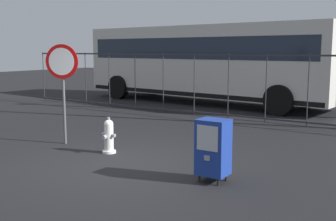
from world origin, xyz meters
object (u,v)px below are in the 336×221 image
(fire_hydrant, at_px, (109,136))
(newspaper_box_primary, at_px, (213,147))
(stop_sign, at_px, (62,73))
(bus_near, at_px, (206,60))

(fire_hydrant, distance_m, newspaper_box_primary, 2.71)
(fire_hydrant, height_order, newspaper_box_primary, newspaper_box_primary)
(fire_hydrant, relative_size, stop_sign, 0.33)
(fire_hydrant, bearing_deg, newspaper_box_primary, -10.88)
(fire_hydrant, xyz_separation_m, stop_sign, (-1.40, 0.10, 1.25))
(stop_sign, relative_size, bus_near, 0.21)
(stop_sign, bearing_deg, bus_near, 95.61)
(stop_sign, xyz_separation_m, bus_near, (-0.81, 8.23, 0.11))
(newspaper_box_primary, bearing_deg, fire_hydrant, 169.12)
(fire_hydrant, distance_m, stop_sign, 1.88)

